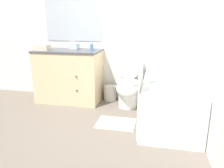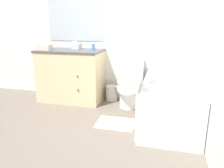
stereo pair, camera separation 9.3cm
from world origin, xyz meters
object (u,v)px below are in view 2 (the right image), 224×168
bath_mat (116,123)px  sink_faucet (75,46)px  tissue_box (76,46)px  vanity_cabinet (71,75)px  toilet (130,84)px  wastebasket (112,93)px  bath_towel_folded (165,88)px  bathtub (170,101)px  soap_dispenser (93,47)px  hand_towel_folded (45,47)px

bath_mat → sink_faucet: bearing=134.5°
tissue_box → bath_mat: (0.87, -0.87, -0.89)m
vanity_cabinet → toilet: size_ratio=1.23×
wastebasket → bath_towel_folded: bath_towel_folded is taller
sink_faucet → bathtub: (1.59, -0.66, -0.61)m
vanity_cabinet → bathtub: (1.59, -0.46, -0.16)m
wastebasket → soap_dispenser: size_ratio=1.90×
hand_towel_folded → bath_towel_folded: size_ratio=0.62×
vanity_cabinet → sink_faucet: sink_faucet is taller
toilet → wastebasket: (-0.33, 0.19, -0.23)m
vanity_cabinet → bath_towel_folded: size_ratio=2.95×
toilet → bath_towel_folded: toilet is taller
tissue_box → soap_dispenser: 0.39m
bathtub → bath_mat: (-0.67, -0.28, -0.27)m
wastebasket → bath_mat: (0.27, -0.87, -0.12)m
tissue_box → bath_towel_folded: size_ratio=0.41×
bathtub → tissue_box: bearing=159.0°
toilet → hand_towel_folded: (-1.36, -0.08, 0.54)m
bathtub → sink_faucet: bearing=157.4°
toilet → bath_towel_folded: 1.03m
vanity_cabinet → bath_towel_folded: 1.78m
wastebasket → bath_towel_folded: bearing=-50.5°
bathtub → soap_dispenser: soap_dispenser is taller
vanity_cabinet → bath_mat: bearing=-38.4°
sink_faucet → bath_towel_folded: (1.52, -1.12, -0.29)m
tissue_box → hand_towel_folded: (-0.43, -0.27, -0.00)m
vanity_cabinet → bathtub: bearing=-15.9°
tissue_box → bath_mat: 1.52m
vanity_cabinet → toilet: bearing=-3.3°
bath_towel_folded → soap_dispenser: bearing=141.7°
sink_faucet → hand_towel_folded: sink_faucet is taller
tissue_box → bath_mat: size_ratio=0.29×
soap_dispenser → hand_towel_folded: soap_dispenser is taller
sink_faucet → tissue_box: bearing=-52.7°
tissue_box → vanity_cabinet: bearing=-113.1°
bath_towel_folded → bath_mat: 0.85m
bath_towel_folded → vanity_cabinet: bearing=149.0°
soap_dispenser → bath_mat: 1.25m
wastebasket → bath_towel_folded: 1.43m
tissue_box → soap_dispenser: soap_dispenser is taller
toilet → bathtub: size_ratio=0.58×
sink_faucet → bath_mat: size_ratio=0.29×
toilet → bathtub: 0.73m
toilet → hand_towel_folded: size_ratio=3.88×
hand_towel_folded → tissue_box: bearing=31.8°
bath_mat → toilet: bearing=84.7°
soap_dispenser → hand_towel_folded: bearing=-172.7°
toilet → wastebasket: toilet is taller
sink_faucet → tissue_box: sink_faucet is taller
bathtub → bath_towel_folded: bath_towel_folded is taller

